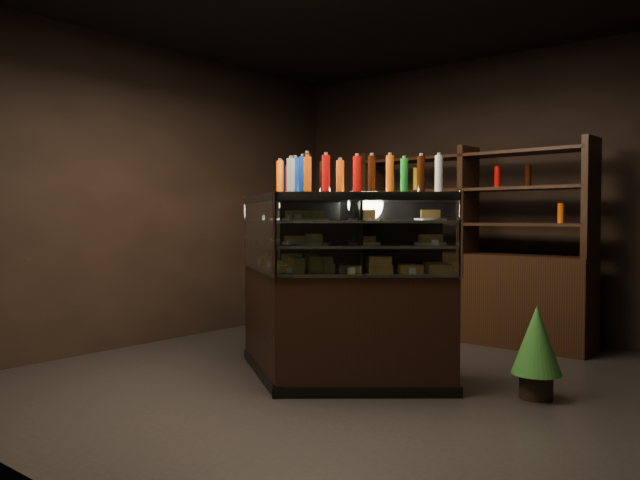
% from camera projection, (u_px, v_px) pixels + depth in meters
% --- Properties ---
extents(ground, '(5.00, 5.00, 0.00)m').
position_uv_depth(ground, '(360.00, 380.00, 4.84)').
color(ground, black).
rests_on(ground, ground).
extents(room_shell, '(5.02, 5.02, 3.01)m').
position_uv_depth(room_shell, '(360.00, 129.00, 4.78)').
color(room_shell, black).
rests_on(room_shell, ground).
extents(display_case, '(2.10, 1.36, 1.46)m').
position_uv_depth(display_case, '(329.00, 318.00, 4.85)').
color(display_case, black).
rests_on(display_case, ground).
extents(food_display, '(1.74, 0.90, 0.45)m').
position_uv_depth(food_display, '(329.00, 242.00, 4.83)').
color(food_display, '#BA9442').
rests_on(food_display, display_case).
extents(bottles_top, '(1.56, 0.75, 0.30)m').
position_uv_depth(bottles_top, '(330.00, 176.00, 4.82)').
color(bottles_top, '#147223').
rests_on(bottles_top, display_case).
extents(potted_conifer, '(0.35, 0.35, 0.74)m').
position_uv_depth(potted_conifer, '(537.00, 338.00, 4.35)').
color(potted_conifer, black).
rests_on(potted_conifer, ground).
extents(back_shelving, '(2.52, 0.50, 2.00)m').
position_uv_depth(back_shelving, '(468.00, 281.00, 6.47)').
color(back_shelving, black).
rests_on(back_shelving, ground).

